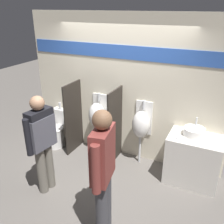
{
  "coord_description": "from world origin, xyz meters",
  "views": [
    {
      "loc": [
        1.77,
        -3.46,
        2.79
      ],
      "look_at": [
        0.0,
        0.17,
        1.05
      ],
      "focal_mm": 40.0,
      "sensor_mm": 36.0,
      "label": 1
    }
  ],
  "objects_px": {
    "cell_phone": "(179,137)",
    "urinal_far": "(141,124)",
    "sink_basin": "(194,132)",
    "person_with_lanyard": "(103,170)",
    "urinal_near_counter": "(97,115)",
    "person_in_vest": "(42,138)",
    "toilet": "(56,132)"
  },
  "relations": [
    {
      "from": "toilet",
      "to": "sink_basin",
      "type": "bearing_deg",
      "value": 1.76
    },
    {
      "from": "cell_phone",
      "to": "toilet",
      "type": "bearing_deg",
      "value": 177.97
    },
    {
      "from": "toilet",
      "to": "person_in_vest",
      "type": "height_order",
      "value": "person_in_vest"
    },
    {
      "from": "urinal_near_counter",
      "to": "person_with_lanyard",
      "type": "relative_size",
      "value": 0.7
    },
    {
      "from": "urinal_near_counter",
      "to": "person_in_vest",
      "type": "xyz_separation_m",
      "value": [
        -0.18,
        -1.39,
        0.14
      ]
    },
    {
      "from": "sink_basin",
      "to": "urinal_near_counter",
      "type": "xyz_separation_m",
      "value": [
        -1.85,
        0.09,
        -0.11
      ]
    },
    {
      "from": "urinal_near_counter",
      "to": "person_in_vest",
      "type": "distance_m",
      "value": 1.41
    },
    {
      "from": "sink_basin",
      "to": "person_with_lanyard",
      "type": "relative_size",
      "value": 0.2
    },
    {
      "from": "cell_phone",
      "to": "person_with_lanyard",
      "type": "distance_m",
      "value": 1.57
    },
    {
      "from": "toilet",
      "to": "person_with_lanyard",
      "type": "height_order",
      "value": "person_with_lanyard"
    },
    {
      "from": "sink_basin",
      "to": "cell_phone",
      "type": "distance_m",
      "value": 0.28
    },
    {
      "from": "urinal_far",
      "to": "toilet",
      "type": "xyz_separation_m",
      "value": [
        -1.83,
        -0.18,
        -0.5
      ]
    },
    {
      "from": "urinal_near_counter",
      "to": "urinal_far",
      "type": "bearing_deg",
      "value": 0.0
    },
    {
      "from": "sink_basin",
      "to": "urinal_far",
      "type": "distance_m",
      "value": 0.95
    },
    {
      "from": "sink_basin",
      "to": "urinal_far",
      "type": "height_order",
      "value": "urinal_far"
    },
    {
      "from": "sink_basin",
      "to": "cell_phone",
      "type": "height_order",
      "value": "sink_basin"
    },
    {
      "from": "person_in_vest",
      "to": "cell_phone",
      "type": "bearing_deg",
      "value": -51.42
    },
    {
      "from": "toilet",
      "to": "person_in_vest",
      "type": "xyz_separation_m",
      "value": [
        0.74,
        -1.22,
        0.64
      ]
    },
    {
      "from": "cell_phone",
      "to": "urinal_near_counter",
      "type": "xyz_separation_m",
      "value": [
        -1.65,
        0.27,
        -0.05
      ]
    },
    {
      "from": "person_in_vest",
      "to": "person_with_lanyard",
      "type": "relative_size",
      "value": 0.93
    },
    {
      "from": "cell_phone",
      "to": "urinal_far",
      "type": "distance_m",
      "value": 0.78
    },
    {
      "from": "cell_phone",
      "to": "person_in_vest",
      "type": "height_order",
      "value": "person_in_vest"
    },
    {
      "from": "cell_phone",
      "to": "urinal_far",
      "type": "bearing_deg",
      "value": 159.96
    },
    {
      "from": "urinal_far",
      "to": "person_in_vest",
      "type": "relative_size",
      "value": 0.76
    },
    {
      "from": "urinal_far",
      "to": "person_in_vest",
      "type": "height_order",
      "value": "person_in_vest"
    },
    {
      "from": "cell_phone",
      "to": "urinal_far",
      "type": "xyz_separation_m",
      "value": [
        -0.73,
        0.27,
        -0.05
      ]
    },
    {
      "from": "person_with_lanyard",
      "to": "toilet",
      "type": "bearing_deg",
      "value": 41.32
    },
    {
      "from": "cell_phone",
      "to": "person_in_vest",
      "type": "relative_size",
      "value": 0.09
    },
    {
      "from": "toilet",
      "to": "cell_phone",
      "type": "bearing_deg",
      "value": -2.03
    },
    {
      "from": "cell_phone",
      "to": "urinal_far",
      "type": "relative_size",
      "value": 0.11
    },
    {
      "from": "sink_basin",
      "to": "person_in_vest",
      "type": "height_order",
      "value": "person_in_vest"
    },
    {
      "from": "urinal_near_counter",
      "to": "cell_phone",
      "type": "bearing_deg",
      "value": -9.18
    }
  ]
}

